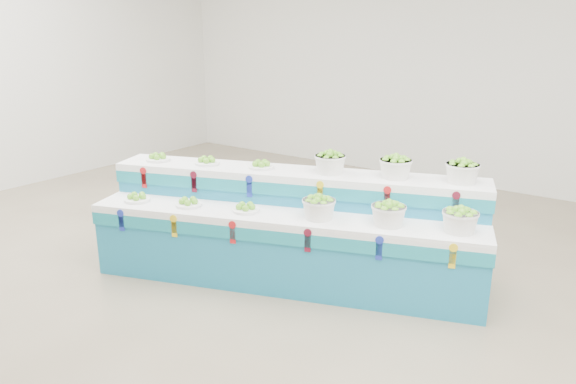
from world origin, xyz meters
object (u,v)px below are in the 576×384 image
(plate_upper_mid, at_px, (207,160))
(basket_upper_right, at_px, (462,171))
(display_stand, at_px, (288,228))
(basket_lower_left, at_px, (319,207))

(plate_upper_mid, height_order, basket_upper_right, basket_upper_right)
(display_stand, relative_size, plate_upper_mid, 14.54)
(plate_upper_mid, bearing_deg, basket_upper_right, 19.68)
(display_stand, bearing_deg, basket_lower_left, -33.01)
(basket_lower_left, bearing_deg, display_stand, 166.68)
(plate_upper_mid, bearing_deg, basket_lower_left, -0.02)
(display_stand, xyz_separation_m, plate_upper_mid, (-0.94, -0.10, 0.55))
(basket_lower_left, xyz_separation_m, basket_upper_right, (0.97, 0.83, 0.30))
(display_stand, bearing_deg, plate_upper_mid, 166.11)
(plate_upper_mid, bearing_deg, display_stand, 5.80)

